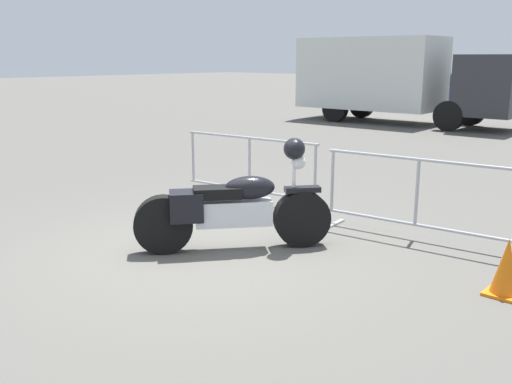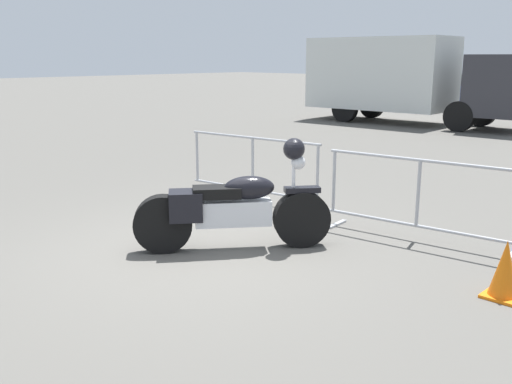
% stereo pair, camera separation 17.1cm
% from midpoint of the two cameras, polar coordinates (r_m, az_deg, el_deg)
% --- Properties ---
extents(ground_plane, '(120.00, 120.00, 0.00)m').
position_cam_midpoint_polar(ground_plane, '(6.96, -4.73, -6.00)').
color(ground_plane, '#54514C').
extents(motorcycle, '(1.66, 1.99, 1.36)m').
position_cam_midpoint_polar(motorcycle, '(6.91, -1.59, -1.62)').
color(motorcycle, black).
rests_on(motorcycle, ground).
extents(crowd_barrier_near, '(2.51, 0.71, 1.07)m').
position_cam_midpoint_polar(crowd_barrier_near, '(9.17, 0.20, 2.40)').
color(crowd_barrier_near, '#9EA0A5').
rests_on(crowd_barrier_near, ground).
extents(crowd_barrier_far, '(2.51, 0.71, 1.07)m').
position_cam_midpoint_polar(crowd_barrier_far, '(7.51, 16.51, -0.63)').
color(crowd_barrier_far, '#9EA0A5').
rests_on(crowd_barrier_far, ground).
extents(box_truck, '(7.80, 2.61, 2.98)m').
position_cam_midpoint_polar(box_truck, '(21.02, 14.77, 11.10)').
color(box_truck, silver).
rests_on(box_truck, ground).
extents(parked_car_green, '(1.77, 4.29, 1.45)m').
position_cam_midpoint_polar(parked_car_green, '(31.37, 13.98, 10.10)').
color(parked_car_green, '#236B38').
rests_on(parked_car_green, ground).
extents(parked_car_blue, '(1.83, 4.43, 1.50)m').
position_cam_midpoint_polar(parked_car_blue, '(30.02, 19.12, 9.68)').
color(parked_car_blue, '#284799').
rests_on(parked_car_blue, ground).
extents(traffic_cone, '(0.34, 0.34, 0.59)m').
position_cam_midpoint_polar(traffic_cone, '(6.12, 24.38, -7.11)').
color(traffic_cone, orange).
rests_on(traffic_cone, ground).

